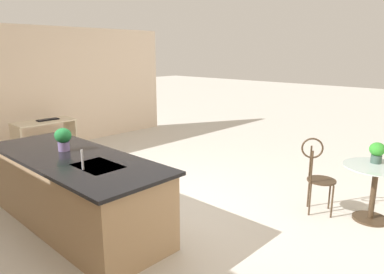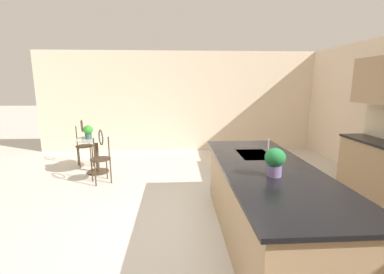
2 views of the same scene
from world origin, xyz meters
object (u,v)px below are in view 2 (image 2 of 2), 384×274
Objects in this scene: chair_near_window at (101,154)px; potted_plant_counter_near at (275,160)px; chair_by_island at (84,141)px; potted_plant_on_table at (88,131)px; bistro_table at (97,152)px.

chair_near_window is 3.37m from potted_plant_counter_near.
chair_by_island is (-1.20, -0.71, 0.00)m from chair_near_window.
potted_plant_on_table is at bearing 27.42° from chair_by_island.
potted_plant_on_table reaches higher than bistro_table.
chair_near_window reaches higher than bistro_table.
chair_by_island is 3.80× the size of potted_plant_on_table.
bistro_table is 2.72× the size of potted_plant_counter_near.
chair_near_window is 1.00× the size of chair_by_island.
potted_plant_counter_near is at bearing 42.03° from bistro_table.
bistro_table is 0.71m from chair_near_window.
chair_by_island is 0.76m from potted_plant_on_table.
bistro_table is 2.92× the size of potted_plant_on_table.
chair_near_window is 0.78m from potted_plant_on_table.
chair_near_window is at bearing 22.28° from bistro_table.
potted_plant_counter_near reaches higher than potted_plant_on_table.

